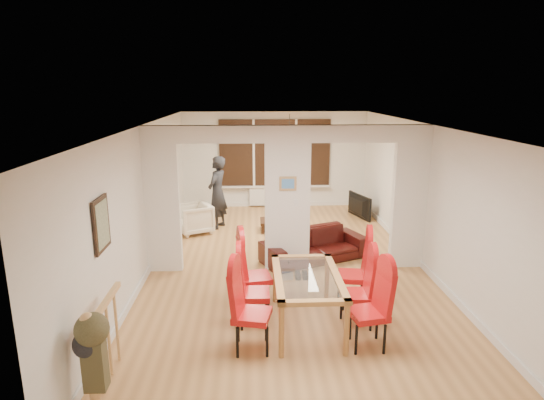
{
  "coord_description": "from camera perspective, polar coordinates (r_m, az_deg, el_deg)",
  "views": [
    {
      "loc": [
        -0.62,
        -7.8,
        3.22
      ],
      "look_at": [
        -0.25,
        0.6,
        1.14
      ],
      "focal_mm": 30.0,
      "sensor_mm": 36.0,
      "label": 1
    }
  ],
  "objects": [
    {
      "name": "floor",
      "position": [
        8.46,
        1.86,
        -8.45
      ],
      "size": [
        5.0,
        9.0,
        0.01
      ],
      "primitive_type": "cube",
      "color": "#B9834A",
      "rests_on": "ground"
    },
    {
      "name": "room_walls",
      "position": [
        8.06,
        1.93,
        0.12
      ],
      "size": [
        5.0,
        9.0,
        2.6
      ],
      "primitive_type": null,
      "color": "silver",
      "rests_on": "floor"
    },
    {
      "name": "divider_wall",
      "position": [
        8.06,
        1.93,
        0.12
      ],
      "size": [
        5.0,
        0.18,
        2.6
      ],
      "primitive_type": "cube",
      "color": "white",
      "rests_on": "floor"
    },
    {
      "name": "bay_window_blinds",
      "position": [
        12.38,
        0.35,
        5.94
      ],
      "size": [
        3.0,
        0.08,
        1.8
      ],
      "primitive_type": "cube",
      "color": "black",
      "rests_on": "room_walls"
    },
    {
      "name": "radiator",
      "position": [
        12.56,
        0.35,
        0.49
      ],
      "size": [
        1.4,
        0.08,
        0.5
      ],
      "primitive_type": "cube",
      "color": "white",
      "rests_on": "floor"
    },
    {
      "name": "pendant_light",
      "position": [
        11.19,
        2.21,
        8.43
      ],
      "size": [
        0.36,
        0.36,
        0.36
      ],
      "primitive_type": "sphere",
      "color": "orange",
      "rests_on": "room_walls"
    },
    {
      "name": "stair_newel",
      "position": [
        5.57,
        -20.02,
        -15.68
      ],
      "size": [
        0.4,
        1.2,
        1.1
      ],
      "primitive_type": null,
      "color": "tan",
      "rests_on": "floor"
    },
    {
      "name": "wall_poster",
      "position": [
        5.94,
        -20.63,
        -2.85
      ],
      "size": [
        0.04,
        0.52,
        0.67
      ],
      "primitive_type": "cube",
      "color": "gray",
      "rests_on": "room_walls"
    },
    {
      "name": "pillar_photo",
      "position": [
        7.9,
        2.01,
        2.07
      ],
      "size": [
        0.3,
        0.03,
        0.25
      ],
      "primitive_type": "cube",
      "color": "#4C8CD8",
      "rests_on": "divider_wall"
    },
    {
      "name": "dining_table",
      "position": [
        6.42,
        4.39,
        -12.46
      ],
      "size": [
        0.9,
        1.6,
        0.75
      ],
      "primitive_type": null,
      "color": "#B37C42",
      "rests_on": "floor"
    },
    {
      "name": "dining_chair_la",
      "position": [
        5.8,
        -2.53,
        -13.49
      ],
      "size": [
        0.53,
        0.53,
        1.11
      ],
      "primitive_type": null,
      "rotation": [
        0.0,
        0.0,
        -0.22
      ],
      "color": "red",
      "rests_on": "floor"
    },
    {
      "name": "dining_chair_lb",
      "position": [
        6.37,
        -2.27,
        -11.06
      ],
      "size": [
        0.42,
        0.42,
        1.06
      ],
      "primitive_type": null,
      "rotation": [
        0.0,
        0.0,
        -0.0
      ],
      "color": "red",
      "rests_on": "floor"
    },
    {
      "name": "dining_chair_lc",
      "position": [
        6.84,
        -2.09,
        -9.03
      ],
      "size": [
        0.52,
        0.52,
        1.11
      ],
      "primitive_type": null,
      "rotation": [
        0.0,
        0.0,
        0.18
      ],
      "color": "red",
      "rests_on": "floor"
    },
    {
      "name": "dining_chair_ra",
      "position": [
        5.97,
        11.99,
        -13.07
      ],
      "size": [
        0.51,
        0.51,
        1.08
      ],
      "primitive_type": null,
      "rotation": [
        0.0,
        0.0,
        0.2
      ],
      "color": "red",
      "rests_on": "floor"
    },
    {
      "name": "dining_chair_rb",
      "position": [
        6.45,
        10.6,
        -11.04
      ],
      "size": [
        0.44,
        0.44,
        1.05
      ],
      "primitive_type": null,
      "rotation": [
        0.0,
        0.0,
        -0.04
      ],
      "color": "red",
      "rests_on": "floor"
    },
    {
      "name": "dining_chair_rc",
      "position": [
        7.01,
        10.22,
        -8.73
      ],
      "size": [
        0.5,
        0.5,
        1.1
      ],
      "primitive_type": null,
      "rotation": [
        0.0,
        0.0,
        -0.15
      ],
      "color": "red",
      "rests_on": "floor"
    },
    {
      "name": "sofa",
      "position": [
        8.76,
        5.3,
        -5.66
      ],
      "size": [
        2.16,
        1.53,
        0.59
      ],
      "primitive_type": "imported",
      "rotation": [
        0.0,
        0.0,
        0.41
      ],
      "color": "black",
      "rests_on": "floor"
    },
    {
      "name": "armchair",
      "position": [
        10.45,
        -9.73,
        -2.32
      ],
      "size": [
        0.96,
        0.97,
        0.67
      ],
      "primitive_type": "imported",
      "rotation": [
        0.0,
        0.0,
        -1.13
      ],
      "color": "silver",
      "rests_on": "floor"
    },
    {
      "name": "person",
      "position": [
        10.63,
        -6.86,
        0.94
      ],
      "size": [
        0.72,
        0.6,
        1.7
      ],
      "primitive_type": "imported",
      "rotation": [
        0.0,
        0.0,
        -1.94
      ],
      "color": "black",
      "rests_on": "floor"
    },
    {
      "name": "television",
      "position": [
        11.71,
        10.47,
        -0.77
      ],
      "size": [
        1.02,
        0.44,
        0.59
      ],
      "primitive_type": "imported",
      "rotation": [
        0.0,
        0.0,
        1.88
      ],
      "color": "black",
      "rests_on": "floor"
    },
    {
      "name": "coffee_table",
      "position": [
        10.52,
        1.57,
        -3.17
      ],
      "size": [
        1.15,
        0.63,
        0.26
      ],
      "primitive_type": null,
      "rotation": [
        0.0,
        0.0,
        0.07
      ],
      "color": "#341E11",
      "rests_on": "floor"
    },
    {
      "name": "bottle",
      "position": [
        10.51,
        1.39,
        -1.72
      ],
      "size": [
        0.07,
        0.07,
        0.26
      ],
      "primitive_type": "cylinder",
      "color": "#143F19",
      "rests_on": "coffee_table"
    },
    {
      "name": "bowl",
      "position": [
        10.47,
        2.26,
        -2.37
      ],
      "size": [
        0.24,
        0.24,
        0.06
      ],
      "primitive_type": "imported",
      "color": "#341E11",
      "rests_on": "coffee_table"
    },
    {
      "name": "shoes",
      "position": [
        8.01,
        3.69,
        -9.47
      ],
      "size": [
        0.22,
        0.24,
        0.09
      ],
      "primitive_type": null,
      "color": "black",
      "rests_on": "floor"
    }
  ]
}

